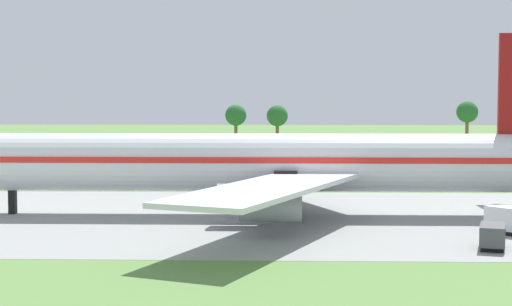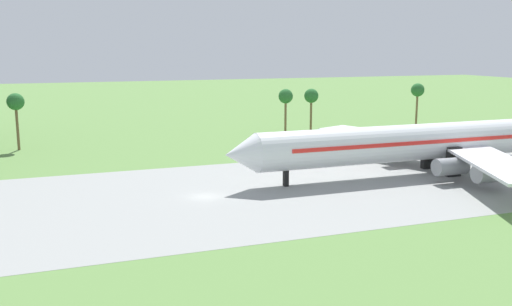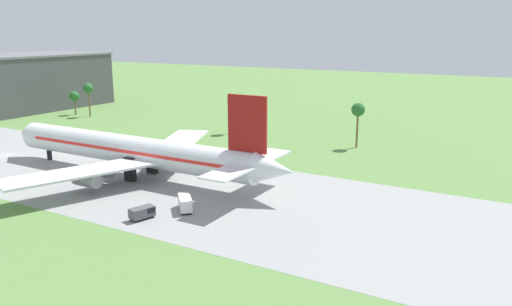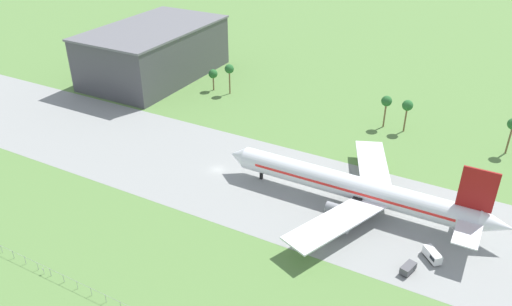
% 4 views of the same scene
% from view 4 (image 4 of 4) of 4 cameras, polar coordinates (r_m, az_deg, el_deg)
% --- Properties ---
extents(ground_plane, '(600.00, 600.00, 0.00)m').
position_cam_4_polar(ground_plane, '(148.08, -4.42, -1.92)').
color(ground_plane, '#5B8442').
extents(taxiway_strip, '(320.00, 44.00, 0.02)m').
position_cam_4_polar(taxiway_strip, '(148.07, -4.42, -1.92)').
color(taxiway_strip, gray).
rests_on(taxiway_strip, ground_plane).
extents(jet_airliner, '(75.21, 58.89, 19.22)m').
position_cam_4_polar(jet_airliner, '(131.83, 11.46, -3.96)').
color(jet_airliner, white).
rests_on(jet_airliner, ground_plane).
extents(baggage_tug, '(4.96, 5.08, 2.53)m').
position_cam_4_polar(baggage_tug, '(121.68, 19.53, -10.98)').
color(baggage_tug, black).
rests_on(baggage_tug, ground_plane).
extents(catering_van, '(3.06, 4.50, 2.03)m').
position_cam_4_polar(catering_van, '(117.14, 17.02, -12.47)').
color(catering_van, black).
rests_on(catering_van, ground_plane).
extents(perimeter_fence, '(80.10, 0.10, 2.10)m').
position_cam_4_polar(perimeter_fence, '(114.73, -19.79, -13.86)').
color(perimeter_fence, gray).
rests_on(perimeter_fence, ground_plane).
extents(no_stopping_sign, '(0.44, 0.08, 1.68)m').
position_cam_4_polar(no_stopping_sign, '(121.13, -23.13, -12.22)').
color(no_stopping_sign, gray).
rests_on(no_stopping_sign, ground_plane).
extents(terminal_building, '(36.72, 61.20, 21.45)m').
position_cam_4_polar(terminal_building, '(218.56, -11.52, 11.27)').
color(terminal_building, '#47474C').
rests_on(terminal_building, ground_plane).
extents(palm_tree_row, '(112.10, 3.60, 12.12)m').
position_cam_4_polar(palm_tree_row, '(178.64, 9.46, 6.74)').
color(palm_tree_row, brown).
rests_on(palm_tree_row, ground_plane).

